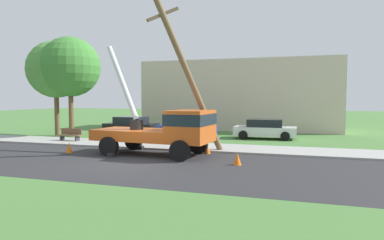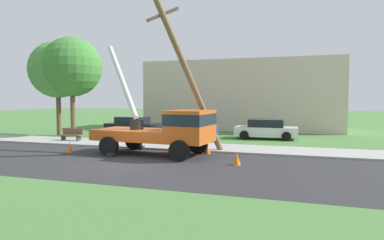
{
  "view_description": "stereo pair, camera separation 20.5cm",
  "coord_description": "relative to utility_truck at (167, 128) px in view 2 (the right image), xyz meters",
  "views": [
    {
      "loc": [
        7.61,
        -14.26,
        2.96
      ],
      "look_at": [
        2.07,
        3.23,
        1.8
      ],
      "focal_mm": 32.77,
      "sensor_mm": 36.0,
      "label": 1
    },
    {
      "loc": [
        7.8,
        -14.19,
        2.96
      ],
      "look_at": [
        2.07,
        3.23,
        1.8
      ],
      "focal_mm": 32.77,
      "sensor_mm": 36.0,
      "label": 2
    }
  ],
  "objects": [
    {
      "name": "parked_sedan_black",
      "position": [
        -6.85,
        9.22,
        -0.7
      ],
      "size": [
        4.48,
        2.16,
        1.42
      ],
      "color": "black",
      "rests_on": "ground"
    },
    {
      "name": "park_bench",
      "position": [
        -8.31,
        3.29,
        -0.95
      ],
      "size": [
        1.6,
        0.45,
        0.9
      ],
      "color": "brown",
      "rests_on": "ground"
    },
    {
      "name": "leaning_utility_pole",
      "position": [
        0.8,
        0.99,
        2.81
      ],
      "size": [
        3.43,
        3.08,
        8.28
      ],
      "color": "brown",
      "rests_on": "ground"
    },
    {
      "name": "road_asphalt",
      "position": [
        -1.03,
        -2.31,
        -1.4
      ],
      "size": [
        80.0,
        7.93,
        0.01
      ],
      "primitive_type": "cube",
      "color": "#2B2B2D",
      "rests_on": "ground"
    },
    {
      "name": "roadside_tree_far",
      "position": [
        -10.37,
        6.21,
        3.9
      ],
      "size": [
        4.54,
        4.54,
        7.6
      ],
      "color": "brown",
      "rests_on": "ground"
    },
    {
      "name": "roadside_tree_near",
      "position": [
        -11.8,
        6.35,
        3.74
      ],
      "size": [
        4.41,
        4.41,
        7.38
      ],
      "color": "brown",
      "rests_on": "ground"
    },
    {
      "name": "sidewalk_strip",
      "position": [
        -1.03,
        3.22,
        -1.36
      ],
      "size": [
        80.0,
        3.14,
        0.1
      ],
      "primitive_type": "cube",
      "color": "#9E9E99",
      "rests_on": "ground"
    },
    {
      "name": "lowrise_building_backdrop",
      "position": [
        0.88,
        16.82,
        1.79
      ],
      "size": [
        18.0,
        6.0,
        6.4
      ],
      "primitive_type": "cube",
      "color": "beige",
      "rests_on": "ground"
    },
    {
      "name": "ground_plane",
      "position": [
        -1.03,
        9.69,
        -1.41
      ],
      "size": [
        120.0,
        120.0,
        0.0
      ],
      "primitive_type": "plane",
      "color": "#477538"
    },
    {
      "name": "parked_sedan_blue",
      "position": [
        -1.86,
        8.67,
        -0.7
      ],
      "size": [
        4.54,
        2.27,
        1.42
      ],
      "color": "#263F99",
      "rests_on": "ground"
    },
    {
      "name": "traffic_cone_ahead",
      "position": [
        3.87,
        -1.38,
        -1.13
      ],
      "size": [
        0.36,
        0.36,
        0.56
      ],
      "primitive_type": "cone",
      "color": "orange",
      "rests_on": "ground"
    },
    {
      "name": "parked_sedan_white",
      "position": [
        3.99,
        9.13,
        -0.7
      ],
      "size": [
        4.42,
        2.06,
        1.42
      ],
      "color": "silver",
      "rests_on": "ground"
    },
    {
      "name": "utility_truck",
      "position": [
        0.0,
        0.0,
        0.0
      ],
      "size": [
        6.74,
        3.25,
        5.98
      ],
      "color": "#C65119",
      "rests_on": "ground"
    },
    {
      "name": "traffic_cone_behind",
      "position": [
        -5.43,
        -0.68,
        -1.13
      ],
      "size": [
        0.36,
        0.36,
        0.56
      ],
      "primitive_type": "cone",
      "color": "orange",
      "rests_on": "ground"
    },
    {
      "name": "traffic_cone_curbside",
      "position": [
        1.77,
        1.29,
        -1.13
      ],
      "size": [
        0.36,
        0.36,
        0.56
      ],
      "primitive_type": "cone",
      "color": "orange",
      "rests_on": "ground"
    }
  ]
}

